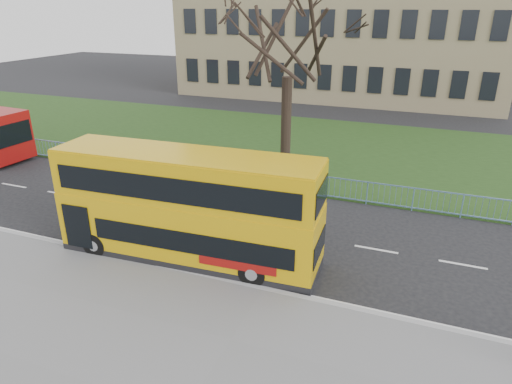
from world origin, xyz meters
The scene contains 7 objects.
ground centered at (0.00, 0.00, 0.00)m, with size 120.00×120.00×0.00m, color black.
kerb centered at (0.00, -1.55, 0.07)m, with size 80.00×0.20×0.14m, color #97979A.
grass_verge centered at (0.00, 14.30, 0.04)m, with size 80.00×15.40×0.08m, color #1F3A15.
guard_railing centered at (0.00, 6.60, 0.55)m, with size 40.00×0.12×1.10m, color #6D98C2, non-canonical shape.
bare_tree centered at (-3.00, 10.00, 5.96)m, with size 8.23×8.23×11.76m, color black, non-canonical shape.
civic_building centered at (-5.00, 35.00, 7.00)m, with size 30.00×15.00×14.00m, color #8D7D59.
yellow_bus centered at (-3.21, -0.51, 2.09)m, with size 9.39×2.68×3.89m.
Camera 1 is at (4.20, -13.08, 8.52)m, focal length 32.00 mm.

